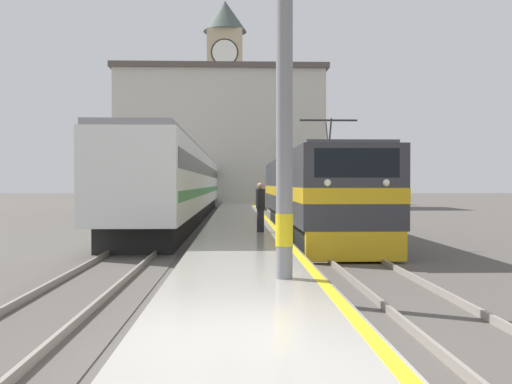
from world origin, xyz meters
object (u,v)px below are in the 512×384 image
catenary_mast (288,61)px  clock_tower (225,95)px  locomotive_train (311,193)px  person_on_platform (260,206)px  passenger_train (193,184)px

catenary_mast → clock_tower: 61.28m
locomotive_train → person_on_platform: bearing=-118.7°
catenary_mast → person_on_platform: catenary_mast is taller
catenary_mast → person_on_platform: 11.02m
locomotive_train → person_on_platform: locomotive_train is taller
catenary_mast → person_on_platform: (-0.07, 10.58, -3.07)m
person_on_platform → locomotive_train: bearing=61.3°
locomotive_train → passenger_train: 19.62m
passenger_train → clock_tower: (1.89, 27.20, 10.65)m
locomotive_train → catenary_mast: (-2.31, -14.93, 2.67)m
locomotive_train → person_on_platform: 4.96m
passenger_train → catenary_mast: 33.79m
catenary_mast → clock_tower: size_ratio=0.34×
passenger_train → catenary_mast: catenary_mast is taller
catenary_mast → person_on_platform: size_ratio=4.57×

